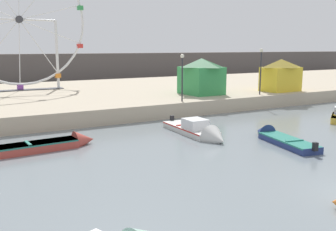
{
  "coord_description": "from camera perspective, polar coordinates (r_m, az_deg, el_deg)",
  "views": [
    {
      "loc": [
        -13.31,
        -7.8,
        5.47
      ],
      "look_at": [
        -2.11,
        12.05,
        1.37
      ],
      "focal_mm": 40.75,
      "sensor_mm": 36.0,
      "label": 1
    }
  ],
  "objects": [
    {
      "name": "promenade_lamp_near",
      "position": [
        35.9,
        13.72,
        7.37
      ],
      "size": [
        0.32,
        0.32,
        4.18
      ],
      "color": "#2D2D33",
      "rests_on": "quay_promenade"
    },
    {
      "name": "motorboat_navy_blue",
      "position": [
        23.34,
        16.05,
        -3.23
      ],
      "size": [
        2.25,
        5.6,
        1.2
      ],
      "rotation": [
        0.0,
        0.0,
        1.38
      ],
      "color": "navy",
      "rests_on": "ground_plane"
    },
    {
      "name": "carnival_booth_green_kiosk",
      "position": [
        35.44,
        5.01,
        5.97
      ],
      "size": [
        3.53,
        3.98,
        3.29
      ],
      "rotation": [
        0.0,
        0.0,
        0.04
      ],
      "color": "#33934C",
      "rests_on": "quay_promenade"
    },
    {
      "name": "promenade_lamp_far",
      "position": [
        30.47,
        2.14,
        6.76
      ],
      "size": [
        0.32,
        0.32,
        3.77
      ],
      "color": "#2D2D33",
      "rests_on": "quay_promenade"
    },
    {
      "name": "motorboat_pale_grey",
      "position": [
        23.72,
        4.88,
        -2.47
      ],
      "size": [
        1.72,
        6.29,
        1.54
      ],
      "rotation": [
        0.0,
        0.0,
        4.68
      ],
      "color": "silver",
      "rests_on": "ground_plane"
    },
    {
      "name": "ferris_wheel_white_frame",
      "position": [
        41.06,
        -21.37,
        12.95
      ],
      "size": [
        12.97,
        1.2,
        13.45
      ],
      "color": "silver",
      "rests_on": "quay_promenade"
    },
    {
      "name": "carnival_booth_yellow_awning",
      "position": [
        39.34,
        16.5,
        5.9
      ],
      "size": [
        3.94,
        2.78,
        3.14
      ],
      "rotation": [
        0.0,
        0.0,
        0.03
      ],
      "color": "yellow",
      "rests_on": "quay_promenade"
    },
    {
      "name": "distant_town_skyline",
      "position": [
        65.33,
        -17.77,
        6.85
      ],
      "size": [
        140.0,
        3.0,
        4.4
      ],
      "primitive_type": "cube",
      "color": "#564C47",
      "rests_on": "ground_plane"
    },
    {
      "name": "quay_promenade",
      "position": [
        39.74,
        -9.64,
        3.0
      ],
      "size": [
        110.0,
        24.13,
        1.17
      ],
      "primitive_type": "cube",
      "color": "#B7A88E",
      "rests_on": "ground_plane"
    },
    {
      "name": "motorboat_faded_red",
      "position": [
        21.76,
        -16.55,
        -4.09
      ],
      "size": [
        5.42,
        1.57,
        1.17
      ],
      "rotation": [
        0.0,
        0.0,
        0.07
      ],
      "color": "#B24238",
      "rests_on": "ground_plane"
    }
  ]
}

